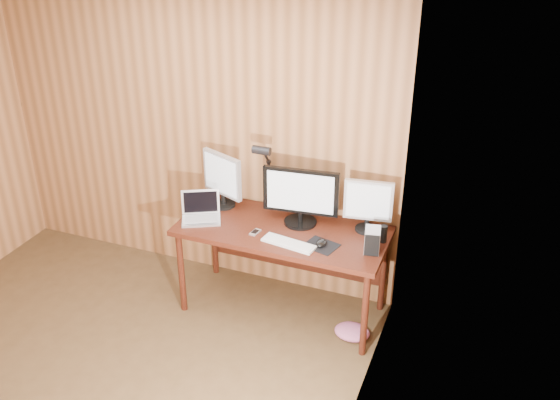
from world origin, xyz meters
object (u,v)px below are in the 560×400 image
Objects in this scene: hard_drive at (372,240)px; phone at (255,232)px; desk_lamp at (265,167)px; laptop at (201,212)px; keyboard at (289,243)px; monitor_right at (368,204)px; monitor_left at (222,178)px; speaker at (383,234)px; mouse at (321,243)px; desk at (286,238)px; monitor_center at (301,196)px.

hard_drive is 0.88m from phone.
laptop is at bearing -158.63° from desk_lamp.
monitor_right is at bearing 49.13° from keyboard.
monitor_right reaches higher than phone.
laptop is 0.61m from desk_lamp.
monitor_left is 2.60× the size of hard_drive.
laptop is at bearing -173.42° from speaker.
hard_drive reaches higher than mouse.
monitor_left is 0.83m from keyboard.
monitor_left reaches higher than hard_drive.
monitor_right is 0.66m from keyboard.
desk is 0.38m from monitor_center.
mouse reaches higher than phone.
speaker is at bearing -45.72° from monitor_right.
desk_lamp reaches higher than hard_drive.
phone is (-0.77, -0.34, -0.21)m from monitor_right.
mouse is (0.35, -0.20, 0.15)m from desk.
desk_lamp reaches higher than laptop.
hard_drive is (0.35, 0.07, 0.06)m from mouse.
monitor_right is at bearing -14.65° from laptop.
monitor_center is 0.95× the size of desk_lamp.
monitor_left reaches higher than phone.
hard_drive is (1.29, -0.24, -0.16)m from monitor_left.
laptop is (-0.65, -0.14, 0.17)m from desk.
monitor_right is at bearing 32.93° from phone.
laptop reaches higher than speaker.
desk is 2.75× the size of monitor_center.
hard_drive is at bearing -23.96° from monitor_center.
keyboard is (0.03, -0.33, -0.23)m from monitor_center.
monitor_right is 1.12× the size of laptop.
desk_lamp is at bearing 30.59° from monitor_left.
desk_lamp reaches higher than monitor_center.
monitor_center is 1.42× the size of monitor_right.
desk is 0.58m from desk_lamp.
keyboard is (0.12, -0.27, 0.13)m from desk.
hard_drive reaches higher than keyboard.
monitor_right reaches higher than laptop.
monitor_left is at bearing 173.15° from monitor_right.
monitor_center is at bearing -179.53° from monitor_right.
monitor_center is 0.66m from hard_drive.
desk is 2.61× the size of desk_lamp.
laptop is 2.11× the size of hard_drive.
monitor_left is (-0.58, 0.11, 0.37)m from desk.
monitor_right is 0.98× the size of keyboard.
speaker is 1.04m from desk_lamp.
desk is 0.78m from speaker.
mouse is (0.25, -0.26, -0.21)m from monitor_center.
phone is at bearing 176.56° from keyboard.
monitor_right is 3.14× the size of speaker.
desk_lamp is (0.42, 0.30, 0.33)m from laptop.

